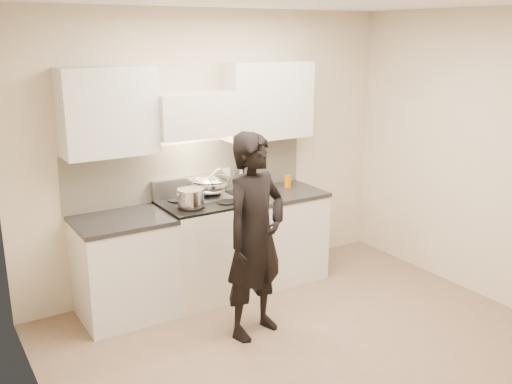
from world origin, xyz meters
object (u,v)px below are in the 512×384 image
(stove, at_px, (203,249))
(person, at_px, (255,237))
(counter_right, at_px, (275,235))
(wok, at_px, (209,184))
(utensil_crock, at_px, (242,180))

(stove, bearing_deg, person, -86.94)
(counter_right, distance_m, person, 1.24)
(person, bearing_deg, counter_right, 32.64)
(person, bearing_deg, wok, 68.33)
(stove, xyz_separation_m, counter_right, (0.83, 0.00, -0.01))
(wok, bearing_deg, stove, -137.21)
(stove, distance_m, person, 0.96)
(wok, bearing_deg, person, -96.11)
(stove, bearing_deg, utensil_crock, 22.02)
(counter_right, xyz_separation_m, utensil_crock, (-0.25, 0.23, 0.56))
(stove, height_order, utensil_crock, utensil_crock)
(counter_right, distance_m, utensil_crock, 0.66)
(stove, bearing_deg, counter_right, 0.00)
(counter_right, height_order, wok, wok)
(person, bearing_deg, utensil_crock, 48.88)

